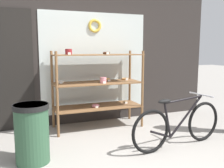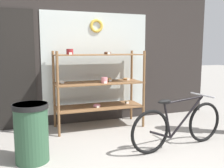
# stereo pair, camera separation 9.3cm
# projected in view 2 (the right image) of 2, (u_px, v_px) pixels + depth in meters

# --- Properties ---
(storefront_facade) EXTENTS (5.38, 0.13, 3.31)m
(storefront_facade) POSITION_uv_depth(u_px,v_px,m) (84.00, 39.00, 4.70)
(storefront_facade) COLOR #2D2826
(storefront_facade) RESTS_ON ground_plane
(display_case) EXTENTS (1.57, 0.58, 1.42)m
(display_case) POSITION_uv_depth(u_px,v_px,m) (99.00, 82.00, 4.47)
(display_case) COLOR brown
(display_case) RESTS_ON ground_plane
(bicycle) EXTENTS (1.62, 0.46, 0.75)m
(bicycle) POSITION_uv_depth(u_px,v_px,m) (179.00, 125.00, 3.59)
(bicycle) COLOR black
(bicycle) RESTS_ON ground_plane
(trash_bin) EXTENTS (0.44, 0.44, 0.75)m
(trash_bin) POSITION_uv_depth(u_px,v_px,m) (31.00, 131.00, 3.13)
(trash_bin) COLOR #2D5138
(trash_bin) RESTS_ON ground_plane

